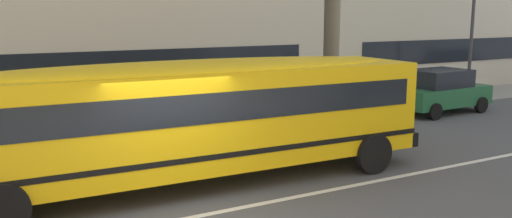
{
  "coord_description": "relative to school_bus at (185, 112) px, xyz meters",
  "views": [
    {
      "loc": [
        -3.36,
        -8.73,
        3.72
      ],
      "look_at": [
        1.99,
        0.91,
        1.73
      ],
      "focal_mm": 37.47,
      "sensor_mm": 36.0,
      "label": 1
    }
  ],
  "objects": [
    {
      "name": "parked_car_green_past_driveway",
      "position": [
        11.51,
        3.41,
        -0.77
      ],
      "size": [
        3.99,
        2.05,
        1.64
      ],
      "rotation": [
        0.0,
        0.0,
        0.05
      ],
      "color": "#236038",
      "rests_on": "ground_plane"
    },
    {
      "name": "sidewalk_far",
      "position": [
        -0.76,
        5.9,
        -1.61
      ],
      "size": [
        120.0,
        3.0,
        0.01
      ],
      "primitive_type": "cube",
      "color": "gray",
      "rests_on": "ground_plane"
    },
    {
      "name": "school_bus",
      "position": [
        0.0,
        0.0,
        0.0
      ],
      "size": [
        12.22,
        3.08,
        2.72
      ],
      "rotation": [
        0.0,
        0.0,
        3.11
      ],
      "color": "yellow",
      "rests_on": "ground_plane"
    }
  ]
}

